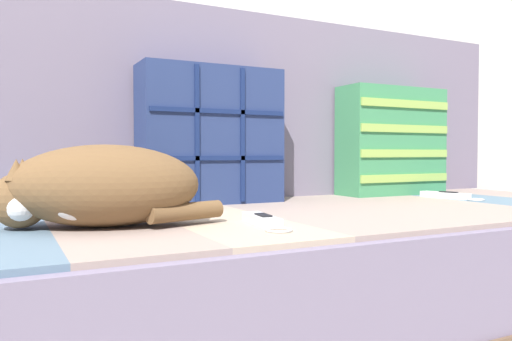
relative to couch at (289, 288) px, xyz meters
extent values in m
cube|color=brown|center=(0.00, 0.00, -0.11)|extent=(2.14, 0.88, 0.17)
cube|color=slate|center=(0.00, 0.00, 0.08)|extent=(2.09, 0.86, 0.21)
cube|color=gray|center=(-0.45, -0.02, 0.19)|extent=(0.22, 0.77, 0.01)
cube|color=tan|center=(-0.22, -0.02, 0.19)|extent=(0.22, 0.77, 0.01)
cube|color=gray|center=(0.00, -0.02, 0.19)|extent=(0.22, 0.77, 0.01)
cube|color=gray|center=(0.22, -0.02, 0.19)|extent=(0.22, 0.77, 0.01)
cube|color=gray|center=(0.45, -0.02, 0.19)|extent=(0.22, 0.77, 0.01)
cube|color=slate|center=(0.67, -0.02, 0.19)|extent=(0.22, 0.77, 0.01)
cube|color=slate|center=(0.00, 0.37, 0.48)|extent=(2.09, 0.14, 0.57)
cube|color=navy|center=(-0.12, 0.22, 0.39)|extent=(0.40, 0.13, 0.37)
cube|color=navy|center=(-0.12, 0.16, 0.32)|extent=(0.38, 0.01, 0.01)
cube|color=navy|center=(-0.18, 0.16, 0.39)|extent=(0.01, 0.01, 0.36)
cube|color=navy|center=(-0.12, 0.16, 0.45)|extent=(0.38, 0.01, 0.01)
cube|color=navy|center=(-0.05, 0.16, 0.39)|extent=(0.01, 0.01, 0.36)
cube|color=#3D8956|center=(0.53, 0.22, 0.38)|extent=(0.37, 0.13, 0.36)
cube|color=#93B751|center=(0.53, 0.16, 0.26)|extent=(0.37, 0.01, 0.02)
cube|color=#93B751|center=(0.53, 0.16, 0.34)|extent=(0.37, 0.01, 0.02)
cube|color=#93B751|center=(0.53, 0.16, 0.42)|extent=(0.37, 0.01, 0.02)
cube|color=#93B751|center=(0.53, 0.16, 0.50)|extent=(0.37, 0.01, 0.02)
ellipsoid|color=brown|center=(-0.46, -0.10, 0.28)|extent=(0.39, 0.28, 0.16)
sphere|color=brown|center=(-0.61, -0.07, 0.25)|extent=(0.10, 0.10, 0.10)
sphere|color=white|center=(-0.61, -0.09, 0.24)|extent=(0.06, 0.06, 0.06)
ellipsoid|color=white|center=(-0.51, -0.14, 0.25)|extent=(0.11, 0.05, 0.07)
cylinder|color=brown|center=(-0.32, -0.16, 0.23)|extent=(0.16, 0.08, 0.03)
cone|color=brown|center=(-0.61, -0.09, 0.31)|extent=(0.04, 0.04, 0.04)
cone|color=brown|center=(-0.60, -0.04, 0.31)|extent=(0.04, 0.04, 0.04)
cube|color=white|center=(-0.18, -0.21, 0.21)|extent=(0.05, 0.14, 0.02)
cube|color=black|center=(-0.19, -0.22, 0.22)|extent=(0.03, 0.05, 0.00)
cube|color=black|center=(-0.18, -0.14, 0.21)|extent=(0.03, 0.01, 0.02)
torus|color=silver|center=(-0.20, -0.30, 0.20)|extent=(0.06, 0.06, 0.01)
cube|color=white|center=(0.58, 0.04, 0.21)|extent=(0.07, 0.16, 0.02)
cube|color=black|center=(0.58, 0.03, 0.22)|extent=(0.03, 0.06, 0.00)
cube|color=black|center=(0.57, 0.11, 0.21)|extent=(0.03, 0.01, 0.02)
torus|color=silver|center=(0.60, -0.06, 0.20)|extent=(0.06, 0.06, 0.01)
camera|label=1|loc=(-0.63, -1.06, 0.34)|focal=35.00mm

